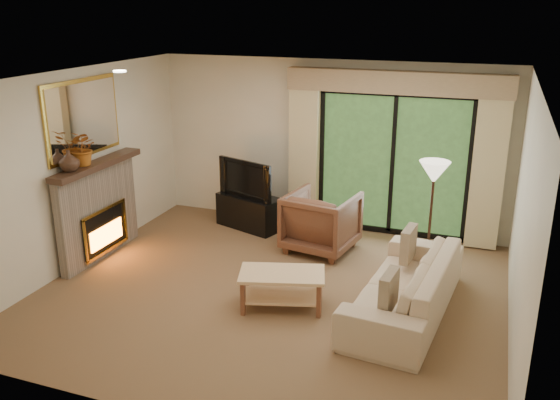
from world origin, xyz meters
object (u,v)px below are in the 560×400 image
(media_console, at_px, (250,212))
(coffee_table, at_px, (282,290))
(armchair, at_px, (321,222))
(sofa, at_px, (405,285))

(media_console, distance_m, coffee_table, 2.64)
(coffee_table, bearing_deg, media_console, 104.49)
(armchair, height_order, coffee_table, armchair)
(media_console, relative_size, coffee_table, 1.06)
(sofa, xyz_separation_m, coffee_table, (-1.36, -0.37, -0.12))
(armchair, distance_m, sofa, 2.00)
(media_console, relative_size, armchair, 1.10)
(sofa, bearing_deg, armchair, -129.61)
(armchair, height_order, sofa, armchair)
(armchair, distance_m, coffee_table, 1.80)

